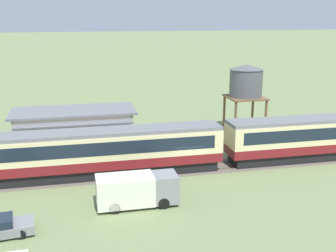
{
  "coord_description": "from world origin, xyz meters",
  "views": [
    {
      "loc": [
        -9.17,
        -33.03,
        13.21
      ],
      "look_at": [
        -0.54,
        4.94,
        2.8
      ],
      "focal_mm": 45.0,
      "sensor_mm": 36.0,
      "label": 1
    }
  ],
  "objects_px": {
    "water_tower": "(246,82)",
    "delivery_truck_grey": "(137,190)",
    "passenger_train": "(111,150)",
    "station_building": "(75,129)"
  },
  "relations": [
    {
      "from": "passenger_train",
      "to": "delivery_truck_grey",
      "type": "relative_size",
      "value": 10.52
    },
    {
      "from": "water_tower",
      "to": "delivery_truck_grey",
      "type": "relative_size",
      "value": 1.37
    },
    {
      "from": "passenger_train",
      "to": "delivery_truck_grey",
      "type": "xyz_separation_m",
      "value": [
        1.18,
        -6.36,
        -0.98
      ]
    },
    {
      "from": "passenger_train",
      "to": "station_building",
      "type": "relative_size",
      "value": 5.01
    },
    {
      "from": "passenger_train",
      "to": "water_tower",
      "type": "bearing_deg",
      "value": 30.38
    },
    {
      "from": "passenger_train",
      "to": "delivery_truck_grey",
      "type": "height_order",
      "value": "passenger_train"
    },
    {
      "from": "station_building",
      "to": "delivery_truck_grey",
      "type": "xyz_separation_m",
      "value": [
        4.07,
        -14.24,
        -0.83
      ]
    },
    {
      "from": "water_tower",
      "to": "station_building",
      "type": "bearing_deg",
      "value": -175.8
    },
    {
      "from": "delivery_truck_grey",
      "to": "station_building",
      "type": "bearing_deg",
      "value": 105.96
    },
    {
      "from": "water_tower",
      "to": "delivery_truck_grey",
      "type": "distance_m",
      "value": 21.89
    }
  ]
}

